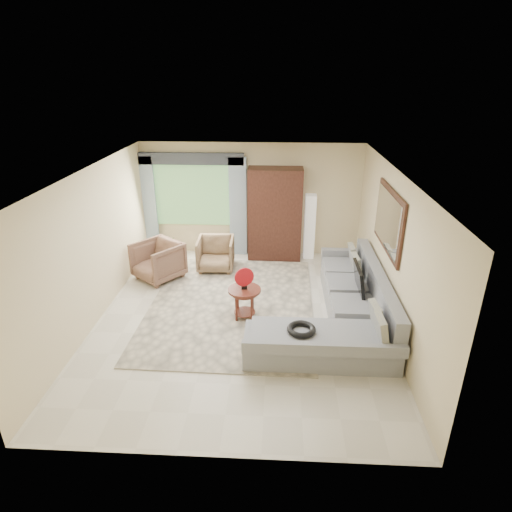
# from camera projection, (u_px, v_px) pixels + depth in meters

# --- Properties ---
(ground) EXTENTS (6.00, 6.00, 0.00)m
(ground) POSITION_uv_depth(u_px,v_px,m) (241.00, 317.00, 7.61)
(ground) COLOR silver
(ground) RESTS_ON ground
(area_rug) EXTENTS (3.07, 4.06, 0.02)m
(area_rug) POSITION_uv_depth(u_px,v_px,m) (232.00, 304.00, 8.02)
(area_rug) COLOR beige
(area_rug) RESTS_ON ground
(sectional_sofa) EXTENTS (2.30, 3.46, 0.90)m
(sectional_sofa) POSITION_uv_depth(u_px,v_px,m) (344.00, 312.00, 7.25)
(sectional_sofa) COLOR gray
(sectional_sofa) RESTS_ON ground
(tv_screen) EXTENTS (0.14, 0.74, 0.48)m
(tv_screen) POSITION_uv_depth(u_px,v_px,m) (359.00, 279.00, 7.42)
(tv_screen) COLOR black
(tv_screen) RESTS_ON sectional_sofa
(garden_hose) EXTENTS (0.43, 0.43, 0.09)m
(garden_hose) POSITION_uv_depth(u_px,v_px,m) (301.00, 329.00, 6.29)
(garden_hose) COLOR black
(garden_hose) RESTS_ON sectional_sofa
(coffee_table) EXTENTS (0.57, 0.57, 0.57)m
(coffee_table) POSITION_uv_depth(u_px,v_px,m) (245.00, 303.00, 7.49)
(coffee_table) COLOR #451A12
(coffee_table) RESTS_ON ground
(red_disc) EXTENTS (0.33, 0.14, 0.34)m
(red_disc) POSITION_uv_depth(u_px,v_px,m) (244.00, 277.00, 7.29)
(red_disc) COLOR #B21118
(red_disc) RESTS_ON coffee_table
(armchair_left) EXTENTS (1.21, 1.22, 0.80)m
(armchair_left) POSITION_uv_depth(u_px,v_px,m) (158.00, 261.00, 8.90)
(armchair_left) COLOR brown
(armchair_left) RESTS_ON ground
(armchair_right) EXTENTS (0.80, 0.82, 0.72)m
(armchair_right) POSITION_uv_depth(u_px,v_px,m) (216.00, 254.00, 9.33)
(armchair_right) COLOR olive
(armchair_right) RESTS_ON ground
(potted_plant) EXTENTS (0.54, 0.47, 0.58)m
(potted_plant) POSITION_uv_depth(u_px,v_px,m) (167.00, 246.00, 9.93)
(potted_plant) COLOR #999999
(potted_plant) RESTS_ON ground
(armoire) EXTENTS (1.20, 0.55, 2.10)m
(armoire) POSITION_uv_depth(u_px,v_px,m) (275.00, 214.00, 9.65)
(armoire) COLOR black
(armoire) RESTS_ON ground
(floor_lamp) EXTENTS (0.24, 0.24, 1.50)m
(floor_lamp) POSITION_uv_depth(u_px,v_px,m) (310.00, 227.00, 9.79)
(floor_lamp) COLOR silver
(floor_lamp) RESTS_ON ground
(window) EXTENTS (1.80, 0.04, 1.40)m
(window) POSITION_uv_depth(u_px,v_px,m) (193.00, 195.00, 9.83)
(window) COLOR #669E59
(window) RESTS_ON wall_back
(curtain_left) EXTENTS (0.40, 0.08, 2.30)m
(curtain_left) POSITION_uv_depth(u_px,v_px,m) (148.00, 206.00, 9.90)
(curtain_left) COLOR #9EB7CC
(curtain_left) RESTS_ON ground
(curtain_right) EXTENTS (0.40, 0.08, 2.30)m
(curtain_right) POSITION_uv_depth(u_px,v_px,m) (238.00, 208.00, 9.80)
(curtain_right) COLOR #9EB7CC
(curtain_right) RESTS_ON ground
(valance) EXTENTS (2.40, 0.12, 0.26)m
(valance) POSITION_uv_depth(u_px,v_px,m) (190.00, 159.00, 9.43)
(valance) COLOR #1E232D
(valance) RESTS_ON wall_back
(wall_mirror) EXTENTS (0.05, 1.70, 1.05)m
(wall_mirror) POSITION_uv_depth(u_px,v_px,m) (389.00, 220.00, 7.11)
(wall_mirror) COLOR black
(wall_mirror) RESTS_ON wall_right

